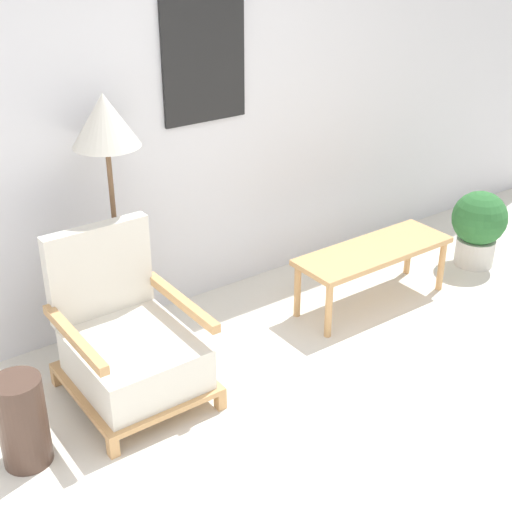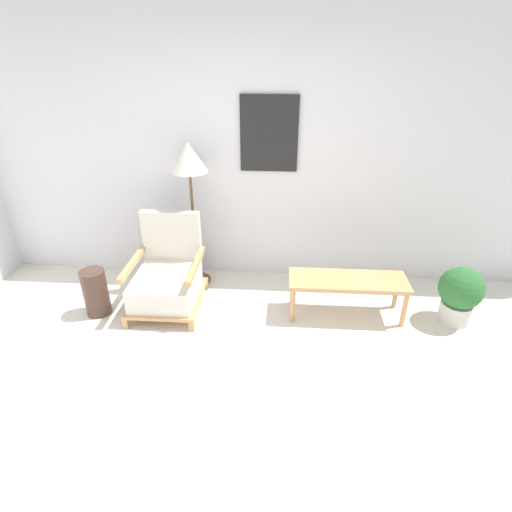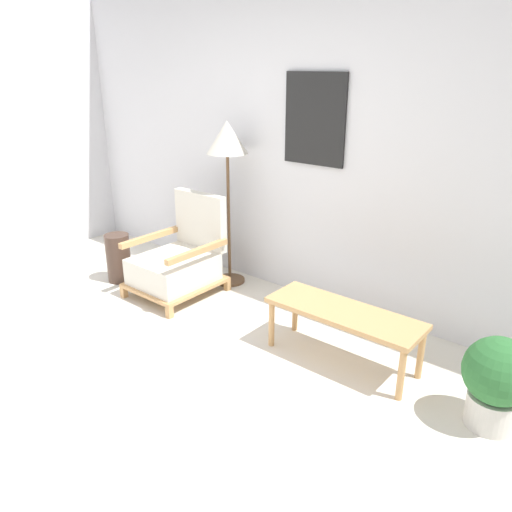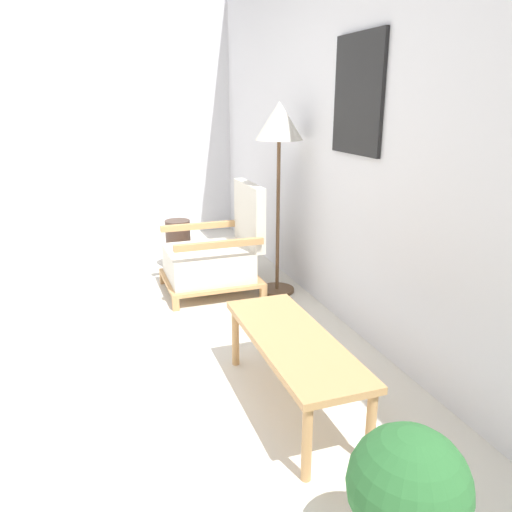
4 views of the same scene
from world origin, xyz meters
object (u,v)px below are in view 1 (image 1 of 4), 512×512
Objects in this scene: armchair at (129,344)px; coffee_table at (374,255)px; floor_lamp at (106,136)px; potted_plant at (479,225)px; vase at (22,421)px.

coffee_table is (1.73, -0.05, 0.04)m from armchair.
floor_lamp is 2.70× the size of potted_plant.
armchair reaches higher than potted_plant.
floor_lamp is 1.87m from coffee_table.
coffee_table is (1.54, -0.52, -0.94)m from floor_lamp.
armchair is at bearing 178.09° from potted_plant.
potted_plant is at bearing -12.35° from floor_lamp.
armchair is 1.10m from floor_lamp.
armchair is 1.73m from coffee_table.
vase is at bearing -163.57° from armchair.
coffee_table is at bearing 3.31° from vase.
vase reaches higher than coffee_table.
coffee_table is 2.38m from vase.
armchair is 1.57× the size of potted_plant.
armchair is 0.68m from vase.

